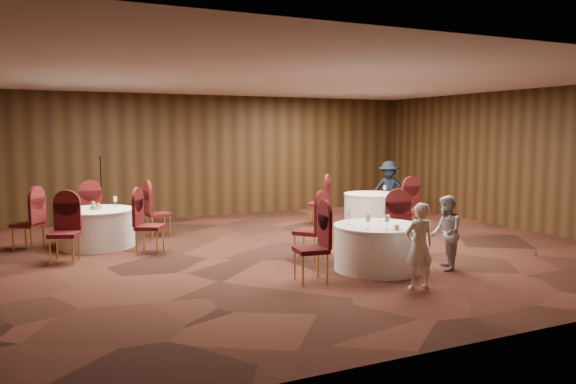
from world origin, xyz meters
name	(u,v)px	position (x,y,z in m)	size (l,w,h in m)	color
ground	(283,252)	(0.00, 0.00, 0.00)	(12.00, 12.00, 0.00)	black
room_shell	(283,147)	(0.00, 0.00, 1.96)	(12.00, 12.00, 12.00)	silver
table_main	(378,247)	(0.83, -1.89, 0.38)	(1.43, 1.43, 0.74)	white
table_left	(97,228)	(-3.09, 1.98, 0.38)	(1.46, 1.46, 0.74)	white
table_right	(372,208)	(3.33, 2.05, 0.38)	(1.36, 1.36, 0.74)	white
chairs_main	(341,235)	(0.49, -1.29, 0.50)	(2.94, 1.99, 1.00)	#46100E
chairs_left	(100,221)	(-3.03, 1.97, 0.50)	(3.18, 3.04, 1.00)	#46100E
chairs_right	(366,206)	(2.88, 1.63, 0.50)	(2.16, 2.46, 1.00)	#46100E
tabletop_main	(385,219)	(0.93, -1.94, 0.84)	(1.09, 1.10, 0.22)	silver
tabletop_left	(96,205)	(-3.10, 1.98, 0.82)	(0.82, 0.85, 0.22)	silver
tabletop_right	(385,188)	(3.54, 1.81, 0.90)	(0.08, 0.08, 0.22)	silver
mic_stand	(102,207)	(-2.73, 4.16, 0.49)	(0.24, 0.24, 1.66)	black
woman_a	(419,246)	(0.74, -3.06, 0.62)	(0.45, 0.30, 1.24)	white
woman_b	(446,233)	(1.83, -2.35, 0.61)	(0.59, 0.46, 1.22)	#B4B4B9
man_c	(389,189)	(4.31, 2.75, 0.74)	(0.95, 0.55, 1.48)	black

